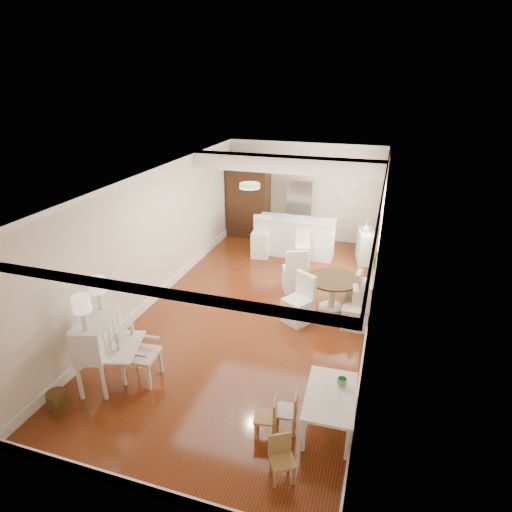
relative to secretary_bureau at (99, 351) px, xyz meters
The scene contains 20 objects.
room 3.92m from the secretary_bureau, 62.06° to the left, with size 9.00×9.04×2.82m.
secretary_bureau is the anchor object (origin of this frame).
gustavian_armchair 0.63m from the secretary_bureau, 23.40° to the left, with size 0.55×0.55×0.96m, color silver.
wicker_basket 0.89m from the secretary_bureau, 110.53° to the right, with size 0.28×0.28×0.28m, color #513819.
kids_table 3.59m from the secretary_bureau, ahead, with size 0.67×1.12×0.56m, color silver.
kids_chair_a 2.80m from the secretary_bureau, ahead, with size 0.30×0.30×0.62m, color #B08150.
kids_chair_b 3.03m from the secretary_bureau, ahead, with size 0.31×0.31×0.63m, color #A5814B.
kids_chair_c 3.30m from the secretary_bureau, 15.51° to the right, with size 0.29×0.29×0.60m, color #A7834B.
banquette 5.01m from the secretary_bureau, 42.94° to the left, with size 0.52×1.60×0.98m, color silver.
dining_table 4.59m from the secretary_bureau, 46.73° to the left, with size 1.08×1.08×0.74m, color #472D16.
slip_chair_near 3.72m from the secretary_bureau, 46.44° to the left, with size 0.47×0.49×0.99m, color white.
slip_chair_far 4.59m from the secretary_bureau, 61.41° to the left, with size 0.49×0.51×1.03m, color white.
breakfast_counter 6.27m from the secretary_bureau, 73.53° to the left, with size 2.05×0.65×1.03m, color white.
bar_stool_left 5.68m from the secretary_bureau, 80.81° to the left, with size 0.45×0.45×1.11m, color white.
bar_stool_right 5.70m from the secretary_bureau, 68.19° to the left, with size 0.37×0.37×0.92m, color white.
pantry_cabinet 7.12m from the secretary_bureau, 89.37° to the left, with size 1.20×0.60×2.30m, color #381E11.
fridge 7.34m from the secretary_bureau, 74.35° to the left, with size 0.75×0.65×1.80m, color silver.
sideboard 7.14m from the secretary_bureau, 59.73° to the left, with size 0.38×0.86×0.83m, color silver.
pencil_cup 3.71m from the secretary_bureau, ahead, with size 0.14×0.14×0.11m, color #60A460.
branch_vase 7.15m from the secretary_bureau, 60.15° to the left, with size 0.18×0.18×0.19m, color silver.
Camera 1 is at (2.32, -7.45, 4.55)m, focal length 30.00 mm.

